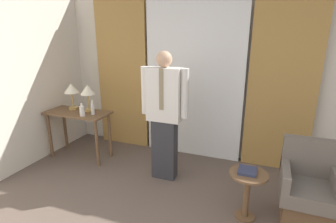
{
  "coord_description": "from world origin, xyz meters",
  "views": [
    {
      "loc": [
        1.1,
        -0.99,
        2.02
      ],
      "look_at": [
        -0.05,
        2.02,
        1.05
      ],
      "focal_mm": 28.0,
      "sensor_mm": 36.0,
      "label": 1
    }
  ],
  "objects": [
    {
      "name": "table_lamp_right",
      "position": [
        -1.56,
        2.38,
        1.12
      ],
      "size": [
        0.24,
        0.24,
        0.44
      ],
      "color": "tan",
      "rests_on": "desk"
    },
    {
      "name": "armchair",
      "position": [
        1.64,
        1.87,
        0.34
      ],
      "size": [
        0.58,
        0.57,
        0.9
      ],
      "color": "brown",
      "rests_on": "ground_plane"
    },
    {
      "name": "table_lamp_left",
      "position": [
        -1.88,
        2.38,
        1.12
      ],
      "size": [
        0.24,
        0.24,
        0.44
      ],
      "color": "tan",
      "rests_on": "desk"
    },
    {
      "name": "book",
      "position": [
        1.0,
        1.69,
        0.58
      ],
      "size": [
        0.19,
        0.21,
        0.03
      ],
      "color": "#2D334C",
      "rests_on": "side_table"
    },
    {
      "name": "bottle_by_lamp",
      "position": [
        -1.5,
        2.13,
        0.87
      ],
      "size": [
        0.08,
        0.08,
        0.2
      ],
      "color": "silver",
      "rests_on": "desk"
    },
    {
      "name": "curtain_drape_left",
      "position": [
        -1.31,
        3.05,
        1.29
      ],
      "size": [
        0.95,
        0.06,
        2.58
      ],
      "color": "#B28442",
      "rests_on": "ground_plane"
    },
    {
      "name": "curtain_sheer_center",
      "position": [
        0.0,
        3.05,
        1.29
      ],
      "size": [
        1.59,
        0.06,
        2.58
      ],
      "color": "white",
      "rests_on": "ground_plane"
    },
    {
      "name": "desk",
      "position": [
        -1.72,
        2.28,
        0.64
      ],
      "size": [
        1.05,
        0.48,
        0.79
      ],
      "color": "brown",
      "rests_on": "ground_plane"
    },
    {
      "name": "wall_back",
      "position": [
        0.0,
        3.18,
        1.35
      ],
      "size": [
        10.0,
        0.06,
        2.7
      ],
      "color": "silver",
      "rests_on": "ground_plane"
    },
    {
      "name": "person",
      "position": [
        -0.16,
        2.17,
        0.98
      ],
      "size": [
        0.67,
        0.22,
        1.8
      ],
      "color": "#2D2D33",
      "rests_on": "ground_plane"
    },
    {
      "name": "bottle_near_edge",
      "position": [
        -1.39,
        2.25,
        0.88
      ],
      "size": [
        0.06,
        0.06,
        0.24
      ],
      "color": "silver",
      "rests_on": "desk"
    },
    {
      "name": "curtain_drape_right",
      "position": [
        1.31,
        3.05,
        1.29
      ],
      "size": [
        0.95,
        0.06,
        2.58
      ],
      "color": "#B28442",
      "rests_on": "ground_plane"
    },
    {
      "name": "side_table",
      "position": [
        1.02,
        1.67,
        0.38
      ],
      "size": [
        0.42,
        0.42,
        0.56
      ],
      "color": "brown",
      "rests_on": "ground_plane"
    }
  ]
}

